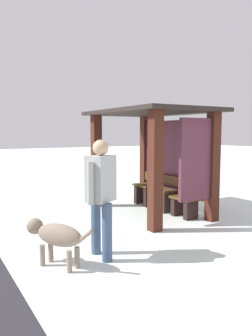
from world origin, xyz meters
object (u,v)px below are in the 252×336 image
object	(u,v)px
dog	(56,235)
bench_center_inside	(164,196)
bench_left_inside	(146,192)
person_walking	(101,190)
bench_right_inside	(185,204)
bus_shelter	(159,142)

from	to	relation	value
dog	bench_center_inside	bearing A→B (deg)	120.16
bench_left_inside	dog	bearing A→B (deg)	-51.10
bench_center_inside	dog	distance (m)	3.63
person_walking	bench_center_inside	bearing A→B (deg)	126.58
person_walking	bench_right_inside	bearing A→B (deg)	114.54
bench_right_inside	dog	world-z (taller)	bench_right_inside
bench_center_inside	bus_shelter	bearing A→B (deg)	-66.14
bus_shelter	person_walking	world-z (taller)	bus_shelter
bus_shelter	bench_left_inside	size ratio (longest dim) A/B	3.74
bench_left_inside	bench_center_inside	bearing A→B (deg)	-0.03
bench_center_inside	bench_left_inside	bearing A→B (deg)	179.97
bus_shelter	bench_left_inside	bearing A→B (deg)	164.75
bench_left_inside	bench_right_inside	xyz separation A→B (m)	(1.42, 0.00, -0.03)
bench_center_inside	person_walking	distance (m)	3.16
bench_center_inside	bench_right_inside	size ratio (longest dim) A/B	1.10
bench_left_inside	person_walking	distance (m)	3.62
bus_shelter	dog	distance (m)	3.57
bench_center_inside	bench_right_inside	bearing A→B (deg)	0.10
bus_shelter	bench_right_inside	size ratio (longest dim) A/B	4.11
bench_left_inside	bench_center_inside	world-z (taller)	bench_center_inside
bench_left_inside	dog	xyz separation A→B (m)	(2.53, -3.14, 0.10)
bus_shelter	person_walking	bearing A→B (deg)	-52.37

